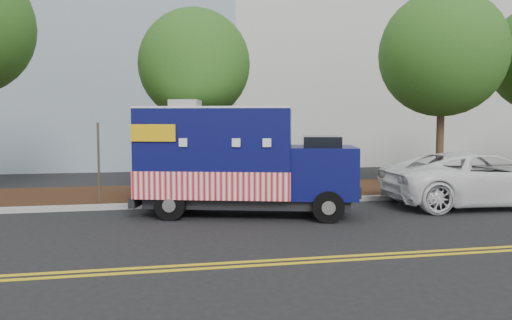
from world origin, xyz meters
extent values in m
plane|color=black|center=(0.00, 0.00, 0.00)|extent=(120.00, 120.00, 0.00)
cube|color=#9E9E99|center=(0.00, 1.40, 0.07)|extent=(120.00, 0.18, 0.15)
cube|color=#311B0D|center=(0.00, 3.50, 0.07)|extent=(120.00, 4.00, 0.15)
cube|color=gold|center=(0.00, -4.45, 0.01)|extent=(120.00, 0.10, 0.01)
cube|color=gold|center=(0.00, -4.70, 0.01)|extent=(120.00, 0.10, 0.01)
cylinder|color=#38281C|center=(-0.79, 2.98, 1.67)|extent=(0.26, 0.26, 3.33)
sphere|color=#285718|center=(-0.79, 2.98, 4.20)|extent=(3.46, 3.46, 3.46)
cylinder|color=#38281C|center=(7.63, 2.83, 1.83)|extent=(0.26, 0.26, 3.66)
sphere|color=#285718|center=(7.63, 2.83, 4.74)|extent=(4.28, 4.28, 4.28)
cube|color=#473828|center=(-3.59, 1.76, 1.20)|extent=(0.06, 0.06, 2.40)
cube|color=black|center=(0.33, -0.07, 0.38)|extent=(5.41, 3.11, 0.26)
cube|color=#0A0D4A|center=(-0.46, 0.16, 1.65)|extent=(4.29, 3.11, 2.20)
cube|color=red|center=(-0.46, 0.16, 0.87)|extent=(4.34, 3.17, 0.69)
cube|color=white|center=(-0.46, 0.16, 2.77)|extent=(4.29, 3.11, 0.05)
cube|color=#B7B7BA|center=(-1.25, 0.39, 2.89)|extent=(0.91, 0.91, 0.20)
cube|color=#0A0D4A|center=(2.18, -0.61, 1.15)|extent=(2.14, 2.35, 1.28)
cube|color=black|center=(2.13, -0.60, 1.76)|extent=(1.38, 1.97, 0.60)
cube|color=black|center=(2.99, -0.85, 0.71)|extent=(0.59, 1.78, 0.27)
cube|color=black|center=(-2.35, 0.72, 0.41)|extent=(0.74, 2.03, 0.26)
cube|color=#B7B7BA|center=(-2.32, 0.71, 1.70)|extent=(0.50, 1.59, 1.74)
cube|color=#B7B7BA|center=(0.11, 1.13, 1.70)|extent=(1.59, 0.50, 1.01)
cube|color=#ECB30C|center=(-2.09, -0.50, 2.15)|extent=(1.06, 0.33, 0.41)
cube|color=#ECB30C|center=(-1.47, 1.60, 2.15)|extent=(1.06, 0.33, 0.41)
cylinder|color=black|center=(2.00, -1.53, 0.38)|extent=(0.81, 0.46, 0.77)
cylinder|color=black|center=(2.53, 0.26, 0.38)|extent=(0.81, 0.46, 0.77)
cylinder|color=black|center=(-1.69, -0.45, 0.38)|extent=(0.81, 0.46, 0.77)
cylinder|color=black|center=(-1.16, 1.34, 0.38)|extent=(0.81, 0.46, 0.77)
imported|color=white|center=(7.15, -0.13, 0.78)|extent=(5.79, 2.97, 1.56)
camera|label=1|loc=(-2.07, -12.75, 2.42)|focal=35.00mm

